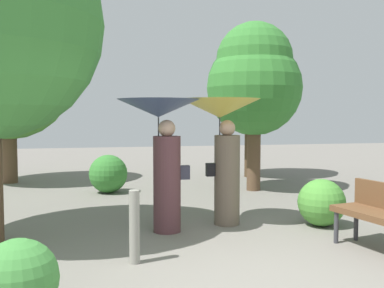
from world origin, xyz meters
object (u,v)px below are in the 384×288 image
(person_right, at_px, (222,132))
(path_marker_post, at_px, (134,227))
(tree_far_back, at_px, (254,79))
(tree_mid_right, at_px, (251,77))
(tree_mid_left, at_px, (8,67))
(person_left, at_px, (162,137))

(person_right, xyz_separation_m, path_marker_post, (-1.49, -1.50, -1.01))
(person_right, relative_size, tree_far_back, 0.51)
(tree_mid_right, height_order, path_marker_post, tree_mid_right)
(tree_mid_left, relative_size, tree_mid_right, 1.11)
(person_left, relative_size, tree_mid_right, 0.46)
(tree_mid_right, distance_m, path_marker_post, 7.84)
(person_left, relative_size, path_marker_post, 2.28)
(tree_mid_left, bearing_deg, person_left, -61.51)
(tree_mid_right, relative_size, tree_far_back, 1.11)
(tree_far_back, xyz_separation_m, path_marker_post, (-3.10, -4.32, -2.07))
(tree_mid_right, bearing_deg, tree_mid_left, 177.17)
(tree_mid_left, relative_size, path_marker_post, 5.52)
(person_right, bearing_deg, path_marker_post, 138.99)
(tree_mid_right, bearing_deg, person_left, -122.69)
(tree_mid_right, xyz_separation_m, tree_far_back, (-0.73, -2.11, -0.25))
(tree_mid_right, height_order, tree_far_back, tree_mid_right)
(tree_mid_left, height_order, tree_mid_right, tree_mid_left)
(person_left, height_order, tree_mid_right, tree_mid_right)
(tree_mid_left, height_order, path_marker_post, tree_mid_left)
(person_right, bearing_deg, tree_mid_right, -21.47)
(path_marker_post, bearing_deg, person_left, 67.68)
(person_right, bearing_deg, tree_far_back, -25.78)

